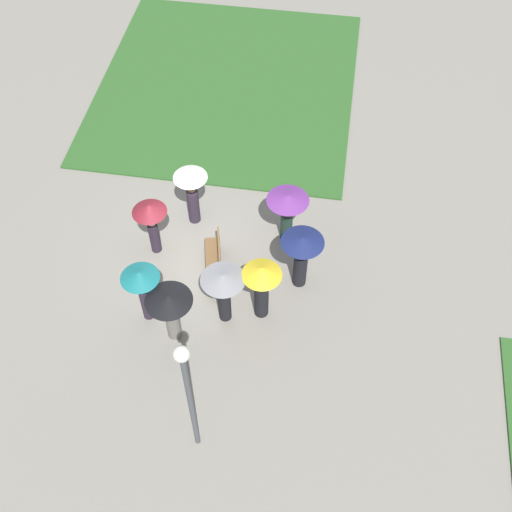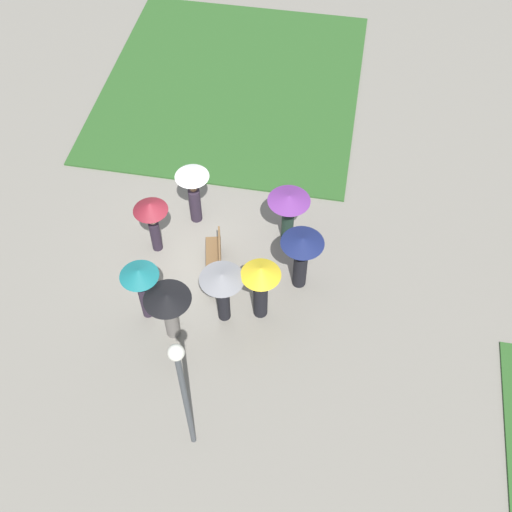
# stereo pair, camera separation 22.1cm
# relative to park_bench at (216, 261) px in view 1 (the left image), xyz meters

# --- Properties ---
(ground_plane) EXTENTS (90.00, 90.00, 0.00)m
(ground_plane) POSITION_rel_park_bench_xyz_m (-0.49, -0.91, -0.47)
(ground_plane) COLOR gray
(lawn_patch_near) EXTENTS (9.82, 8.88, 0.06)m
(lawn_patch_near) POSITION_rel_park_bench_xyz_m (-8.08, -1.20, -0.44)
(lawn_patch_near) COLOR #2D5B26
(lawn_patch_near) RESTS_ON ground_plane
(park_bench) EXTENTS (1.71, 0.79, 0.90)m
(park_bench) POSITION_rel_park_bench_xyz_m (0.00, 0.00, 0.00)
(park_bench) COLOR brown
(park_bench) RESTS_ON ground_plane
(lamp_post) EXTENTS (0.32, 0.32, 4.31)m
(lamp_post) POSITION_rel_park_bench_xyz_m (4.87, 0.51, 2.31)
(lamp_post) COLOR #474C51
(lamp_post) RESTS_ON ground_plane
(crowd_person_yellow) EXTENTS (1.01, 1.01, 1.97)m
(crowd_person_yellow) POSITION_rel_park_bench_xyz_m (1.15, 1.43, 0.90)
(crowd_person_yellow) COLOR black
(crowd_person_yellow) RESTS_ON ground_plane
(crowd_person_black) EXTENTS (1.18, 1.18, 1.75)m
(crowd_person_black) POSITION_rel_park_bench_xyz_m (2.16, -0.67, 0.81)
(crowd_person_black) COLOR slate
(crowd_person_black) RESTS_ON ground_plane
(crowd_person_navy) EXTENTS (1.13, 1.13, 1.92)m
(crowd_person_navy) POSITION_rel_park_bench_xyz_m (0.02, 2.30, 0.86)
(crowd_person_navy) COLOR black
(crowd_person_navy) RESTS_ON ground_plane
(crowd_person_purple) EXTENTS (1.17, 1.17, 1.75)m
(crowd_person_purple) POSITION_rel_park_bench_xyz_m (-1.51, 1.74, 0.84)
(crowd_person_purple) COLOR #1E3328
(crowd_person_purple) RESTS_ON ground_plane
(crowd_person_maroon) EXTENTS (0.94, 0.94, 1.87)m
(crowd_person_maroon) POSITION_rel_park_bench_xyz_m (-0.48, -1.83, 0.93)
(crowd_person_maroon) COLOR #2D2333
(crowd_person_maroon) RESTS_ON ground_plane
(crowd_person_white) EXTENTS (0.95, 0.95, 1.95)m
(crowd_person_white) POSITION_rel_park_bench_xyz_m (-1.75, -0.99, 0.83)
(crowd_person_white) COLOR #2D2333
(crowd_person_white) RESTS_ON ground_plane
(crowd_person_grey) EXTENTS (1.12, 1.12, 1.87)m
(crowd_person_grey) POSITION_rel_park_bench_xyz_m (1.43, 0.52, 0.90)
(crowd_person_grey) COLOR black
(crowd_person_grey) RESTS_ON ground_plane
(crowd_person_teal) EXTENTS (0.98, 0.98, 1.93)m
(crowd_person_teal) POSITION_rel_park_bench_xyz_m (1.71, -1.48, 0.97)
(crowd_person_teal) COLOR #2D2333
(crowd_person_teal) RESTS_ON ground_plane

